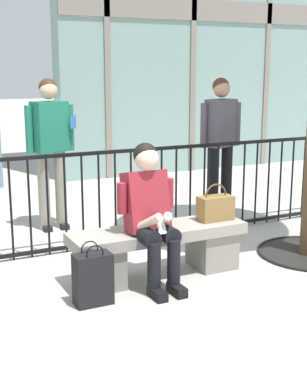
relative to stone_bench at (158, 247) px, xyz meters
name	(u,v)px	position (x,y,z in m)	size (l,w,h in m)	color
ground_plane	(158,276)	(0.00, 0.00, -0.27)	(60.00, 60.00, 0.00)	#B2ADA3
stone_bench	(158,247)	(0.00, 0.00, 0.00)	(1.60, 0.44, 0.45)	gray
seated_person_with_phone	(150,211)	(-0.14, -0.13, 0.38)	(0.52, 0.66, 1.21)	black
handbag_on_bench	(215,207)	(0.58, -0.01, 0.30)	(0.32, 0.17, 0.34)	olive
shopping_bag	(93,279)	(-0.73, -0.31, -0.06)	(0.29, 0.17, 0.50)	black
bystander_at_railing	(220,138)	(1.54, 1.40, 0.73)	(0.55, 0.35, 1.71)	black
bystander_further_back	(50,143)	(-0.41, 1.89, 0.73)	(0.55, 0.31, 1.71)	gray
plaza_railing	(115,197)	(0.00, 0.99, 0.24)	(9.67, 0.04, 1.01)	black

